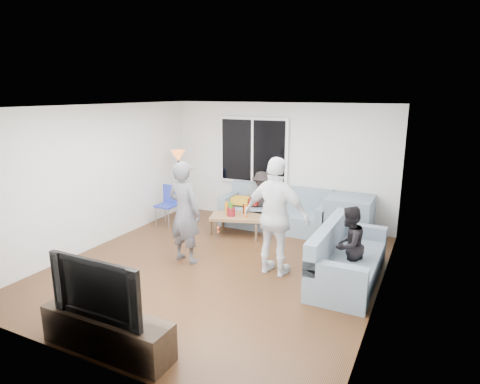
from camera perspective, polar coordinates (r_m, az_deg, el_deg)
The scene contains 31 objects.
floor at distance 6.85m, azimuth -3.02°, elevation -10.55°, with size 5.00×5.50×0.04m, color #56351C.
ceiling at distance 6.24m, azimuth -3.33°, elevation 12.11°, with size 5.00×5.50×0.04m, color white.
wall_back at distance 8.88m, azimuth 5.61°, elevation 4.02°, with size 5.00×0.04×2.60m, color silver.
wall_front at distance 4.33m, azimuth -21.54°, elevation -7.54°, with size 5.00×0.04×2.60m, color silver.
wall_left at distance 7.93m, azimuth -19.26°, elevation 2.12°, with size 0.04×5.50×2.60m, color silver.
wall_right at distance 5.66m, azimuth 19.70°, elevation -2.42°, with size 0.04×5.50×2.60m, color silver.
window_frame at distance 9.00m, azimuth 1.88°, elevation 5.81°, with size 1.62×0.06×1.47m, color white.
window_glass at distance 8.96m, azimuth 1.77°, elevation 5.78°, with size 1.50×0.02×1.35m, color black.
window_mullion at distance 8.95m, azimuth 1.74°, elevation 5.77°, with size 0.05×0.03×1.35m, color white.
radiator at distance 9.22m, azimuth 1.71°, elevation -1.87°, with size 1.30×0.12×0.62m, color silver.
potted_plant at distance 8.94m, azimuth 3.62°, elevation 0.84°, with size 0.20×0.16×0.36m, color #28642B.
vase at distance 9.25m, azimuth -0.43°, elevation 0.70°, with size 0.16×0.16×0.17m, color silver.
sofa_back_section at distance 8.59m, azimuth 4.93°, elevation -2.30°, with size 2.30×0.85×0.85m, color slate, non-canonical shape.
sofa_right_section at distance 6.43m, azimuth 15.08°, elevation -8.41°, with size 0.85×2.00×0.85m, color slate, non-canonical shape.
sofa_corner at distance 8.19m, azimuth 15.08°, elevation -3.56°, with size 0.85×0.85×0.85m, color slate.
cushion_yellow at distance 8.85m, azimuth 0.12°, elevation -1.19°, with size 0.38×0.32×0.14m, color gold.
cushion_red at distance 8.83m, azimuth 1.69°, elevation -1.24°, with size 0.36×0.30×0.13m, color maroon.
coffee_table at distance 8.23m, azimuth -0.21°, elevation -4.62°, with size 1.10×0.60×0.40m, color #9C764B.
pitcher at distance 8.10m, azimuth -1.29°, elevation -2.81°, with size 0.17×0.17×0.17m, color maroon.
side_chair at distance 8.85m, azimuth -10.29°, elevation -1.95°, with size 0.40×0.40×0.86m, color #24349E, non-canonical shape.
floor_lamp at distance 9.16m, azimuth -8.52°, elevation 0.91°, with size 0.32×0.32×1.56m, color orange, non-canonical shape.
player_left at distance 6.81m, azimuth -7.81°, elevation -2.84°, with size 0.63×0.41×1.73m, color #4B4B50.
player_right at distance 6.29m, azimuth 5.10°, elevation -3.54°, with size 1.09×0.46×1.87m, color silver.
spectator_right at distance 6.27m, azimuth 15.00°, elevation -7.27°, with size 0.58×0.45×1.20m, color black.
spectator_back at distance 8.69m, azimuth 3.07°, elevation -0.94°, with size 0.76×0.44×1.18m, color black.
tv_console at distance 4.98m, azimuth -18.15°, elevation -18.22°, with size 1.60×0.40×0.44m, color #36271B.
television at distance 4.71m, azimuth -18.67°, elevation -12.36°, with size 1.20×0.16×0.69m, color black.
bottle_c at distance 8.26m, azimuth 0.62°, elevation -2.40°, with size 0.07×0.07×0.19m, color black.
bottle_d at distance 8.00m, azimuth 0.82°, elevation -2.69°, with size 0.07×0.07×0.26m, color orange.
bottle_b at distance 8.09m, azimuth -1.31°, elevation -2.45°, with size 0.08×0.08×0.28m, color #328718.
bottle_a at distance 8.39m, azimuth -1.90°, elevation -2.10°, with size 0.07×0.07×0.21m, color orange.
Camera 1 is at (3.06, -5.43, 2.81)m, focal length 30.38 mm.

